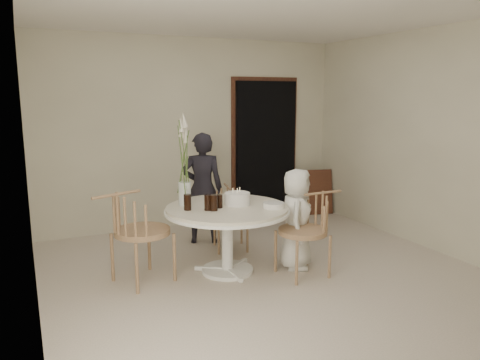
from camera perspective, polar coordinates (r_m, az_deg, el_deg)
name	(u,v)px	position (r m, az deg, el deg)	size (l,w,h in m)	color
ground	(267,274)	(5.13, 3.27, -11.42)	(4.50, 4.50, 0.00)	beige
room_shell	(268,123)	(4.77, 3.47, 6.96)	(4.50, 4.50, 4.50)	white
doorway	(265,150)	(7.28, 3.13, 3.67)	(1.00, 0.10, 2.10)	black
door_trim	(264,146)	(7.31, 2.98, 4.17)	(1.12, 0.03, 2.22)	brown
table	(227,217)	(5.00, -1.57, -4.53)	(1.33, 1.33, 0.73)	white
picture_frame	(316,192)	(7.61, 9.25, -1.46)	(0.54, 0.04, 0.72)	brown
chair_far	(229,208)	(5.88, -1.36, -3.44)	(0.49, 0.52, 0.77)	#A57759
chair_right	(313,221)	(5.04, 8.86, -4.97)	(0.55, 0.51, 0.90)	#A57759
chair_left	(130,224)	(4.78, -13.24, -5.27)	(0.70, 0.67, 0.98)	#A57759
girl	(202,188)	(6.01, -4.60, -1.01)	(0.52, 0.34, 1.43)	black
boy	(296,219)	(5.19, 6.88, -4.72)	(0.54, 0.35, 1.11)	white
birthday_cake	(237,199)	(5.04, -0.33, -2.29)	(0.27, 0.27, 0.18)	silver
cola_tumbler_a	(214,203)	(4.79, -3.20, -2.80)	(0.08, 0.08, 0.16)	black
cola_tumbler_b	(208,203)	(4.81, -3.93, -2.76)	(0.08, 0.08, 0.16)	black
cola_tumbler_c	(188,202)	(4.84, -6.42, -2.71)	(0.08, 0.08, 0.16)	black
cola_tumbler_d	(219,201)	(4.91, -2.52, -2.60)	(0.07, 0.07, 0.14)	black
plate_stack	(274,205)	(4.93, 4.13, -3.07)	(0.22, 0.22, 0.06)	white
flower_vase	(184,170)	(5.01, -6.81, 1.25)	(0.13, 0.13, 1.00)	silver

